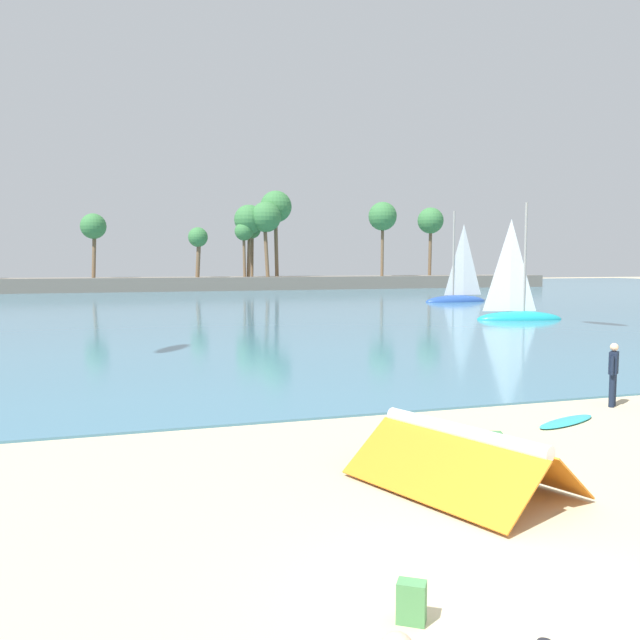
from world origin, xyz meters
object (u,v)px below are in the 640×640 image
Objects in this scene: backpack_by_trailer at (494,443)px; surfboard at (566,421)px; sailboat_mid_bay at (518,308)px; person_at_waterline at (613,373)px; backpack_near_kite at (412,603)px; sailboat_near_shore at (457,293)px; folded_kite at (462,449)px.

backpack_by_trailer is 0.21× the size of surfboard.
sailboat_mid_bay reaches higher than surfboard.
backpack_by_trailer is (-5.32, -2.78, -0.69)m from person_at_waterline.
person_at_waterline is at bearing -119.11° from sailboat_mid_bay.
surfboard is at bearing 42.92° from backpack_near_kite.
sailboat_mid_bay is at bearing -108.00° from sailboat_near_shore.
surfboard is at bearing 28.64° from backpack_by_trailer.
sailboat_mid_bay is at bearing 54.10° from folded_kite.
person_at_waterline is 6.04m from backpack_by_trailer.
backpack_by_trailer is 49.81m from sailboat_near_shore.
folded_kite is 5.68m from surfboard.
backpack_by_trailer is 0.05× the size of sailboat_mid_bay.
surfboard is at bearing -153.78° from person_at_waterline.
sailboat_near_shore is 19.24m from sailboat_mid_bay.
surfboard is (4.63, 3.23, -0.64)m from folded_kite.
sailboat_near_shore is at bearing 60.08° from backpack_near_kite.
sailboat_near_shore reaches higher than backpack_near_kite.
sailboat_near_shore reaches higher than sailboat_mid_bay.
backpack_near_kite and backpack_by_trailer have the same top height.
backpack_near_kite is 0.21× the size of surfboard.
sailboat_near_shore is (20.87, 42.08, 0.83)m from surfboard.
folded_kite is 8.21m from person_at_waterline.
backpack_near_kite is 6.56m from backpack_by_trailer.
backpack_near_kite is at bearing -125.98° from sailboat_mid_bay.
sailboat_mid_bay is at bearing 54.02° from backpack_near_kite.
surfboard is at bearing 34.93° from folded_kite.
person_at_waterline is at bearing 4.51° from surfboard.
surfboard is (7.19, 6.68, -0.17)m from backpack_near_kite.
backpack_by_trailer is 0.05× the size of sailboat_near_shore.
backpack_by_trailer is at bearing -125.19° from sailboat_mid_bay.
backpack_near_kite is at bearing -126.58° from folded_kite.
backpack_by_trailer reaches higher than surfboard.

